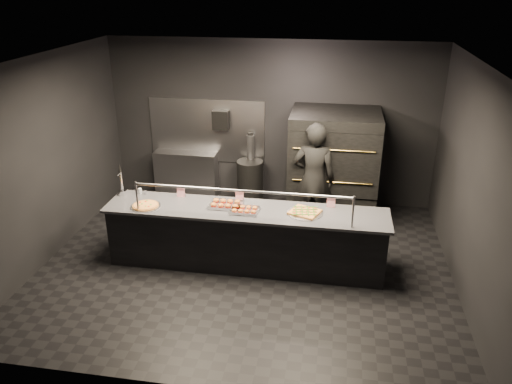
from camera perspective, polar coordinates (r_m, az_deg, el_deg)
room at (r=6.98m, az=-1.36°, el=2.46°), size 6.04×6.00×3.00m
service_counter at (r=7.37m, az=-1.17°, el=-5.18°), size 4.10×0.78×1.37m
pizza_oven at (r=8.79m, az=8.80°, el=3.05°), size 1.50×1.23×1.91m
prep_shelf at (r=9.78m, az=-7.94°, el=2.02°), size 1.20×0.35×0.90m
towel_dispenser at (r=9.32m, az=-4.03°, el=8.23°), size 0.30×0.20×0.35m
fire_extinguisher at (r=9.36m, az=-0.64°, el=5.23°), size 0.14×0.14×0.51m
beer_tap at (r=7.84m, az=-15.09°, el=0.66°), size 0.13×0.19×0.51m
round_pizza at (r=7.41m, az=-12.51°, el=-1.54°), size 0.44×0.44×0.03m
slider_tray_a at (r=7.27m, az=-3.50°, el=-1.39°), size 0.50×0.39×0.07m
slider_tray_b at (r=7.09m, az=-1.31°, el=-2.06°), size 0.43×0.34×0.06m
square_pizza at (r=7.07m, az=5.60°, el=-2.31°), size 0.50×0.50×0.05m
condiment_jar at (r=7.84m, az=-12.93°, el=0.07°), size 0.13×0.05×0.09m
tent_cards at (r=7.38m, az=-0.77°, el=-0.54°), size 2.37×0.04×0.15m
trash_bin at (r=9.42m, az=-0.70°, el=1.15°), size 0.50×0.50×0.83m
worker at (r=8.17m, az=6.58°, el=1.44°), size 0.70×0.46×1.91m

